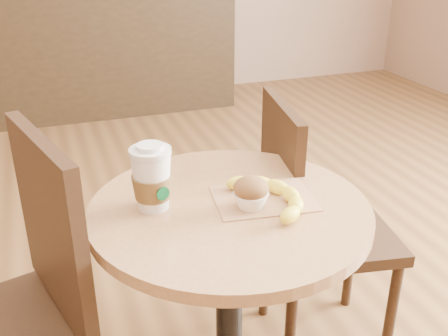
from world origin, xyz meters
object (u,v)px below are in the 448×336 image
(coffee_cup, at_px, (152,180))
(muffin, at_px, (251,193))
(chair_right, at_px, (312,222))
(cafe_table, at_px, (229,282))
(chair_left, at_px, (12,320))
(banana, at_px, (272,197))

(coffee_cup, distance_m, muffin, 0.23)
(chair_right, bearing_deg, cafe_table, 133.18)
(chair_left, height_order, coffee_cup, chair_left)
(chair_left, distance_m, banana, 0.67)
(cafe_table, xyz_separation_m, coffee_cup, (-0.17, 0.05, 0.30))
(cafe_table, distance_m, chair_right, 0.45)
(chair_left, xyz_separation_m, coffee_cup, (0.35, 0.01, 0.30))
(chair_right, relative_size, banana, 3.49)
(cafe_table, xyz_separation_m, chair_left, (-0.53, 0.03, 0.00))
(banana, bearing_deg, muffin, 170.41)
(coffee_cup, relative_size, muffin, 1.89)
(chair_right, distance_m, banana, 0.48)
(muffin, bearing_deg, chair_left, 173.61)
(cafe_table, xyz_separation_m, muffin, (0.04, -0.03, 0.27))
(coffee_cup, bearing_deg, chair_left, 164.22)
(muffin, bearing_deg, banana, -0.01)
(coffee_cup, bearing_deg, chair_right, 1.53)
(muffin, xyz_separation_m, banana, (0.05, -0.00, -0.02))
(cafe_table, height_order, chair_left, chair_left)
(muffin, bearing_deg, coffee_cup, 160.03)
(cafe_table, relative_size, muffin, 8.76)
(cafe_table, distance_m, coffee_cup, 0.35)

